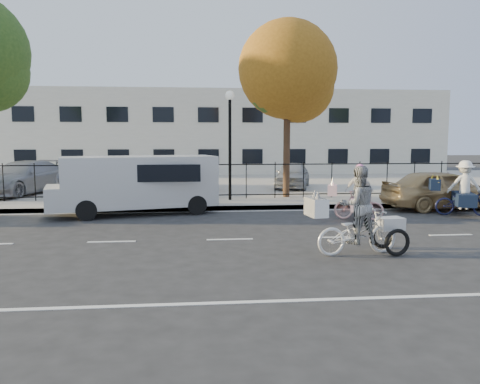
{
  "coord_description": "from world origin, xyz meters",
  "views": [
    {
      "loc": [
        -0.85,
        -11.85,
        2.59
      ],
      "look_at": [
        0.38,
        1.2,
        1.1
      ],
      "focal_mm": 35.0,
      "sensor_mm": 36.0,
      "label": 1
    }
  ],
  "objects": [
    {
      "name": "lot_car_c",
      "position": [
        -1.1,
        11.18,
        0.84
      ],
      "size": [
        2.31,
        4.38,
        1.37
      ],
      "primitive_type": "imported",
      "rotation": [
        0.0,
        0.0,
        0.21
      ],
      "color": "#44454A",
      "rests_on": "parking_lot"
    },
    {
      "name": "road_markings",
      "position": [
        0.0,
        0.0,
        0.01
      ],
      "size": [
        60.0,
        9.52,
        0.01
      ],
      "primitive_type": null,
      "color": "silver",
      "rests_on": "ground"
    },
    {
      "name": "zebra_trike",
      "position": [
        2.75,
        -1.81,
        0.77
      ],
      "size": [
        2.34,
        1.08,
        2.0
      ],
      "rotation": [
        0.0,
        0.0,
        1.72
      ],
      "color": "white",
      "rests_on": "ground"
    },
    {
      "name": "pedestrian",
      "position": [
        -4.32,
        5.4,
        1.06
      ],
      "size": [
        0.73,
        0.55,
        1.82
      ],
      "primitive_type": "imported",
      "rotation": [
        0.0,
        0.0,
        3.33
      ],
      "color": "black",
      "rests_on": "sidewalk"
    },
    {
      "name": "building",
      "position": [
        0.0,
        25.0,
        3.0
      ],
      "size": [
        34.0,
        10.0,
        6.0
      ],
      "primitive_type": "cube",
      "color": "silver",
      "rests_on": "ground"
    },
    {
      "name": "tree_mid",
      "position": [
        3.08,
        7.63,
        5.23
      ],
      "size": [
        4.08,
        4.08,
        7.48
      ],
      "color": "#442D1D",
      "rests_on": "ground"
    },
    {
      "name": "bull_bike",
      "position": [
        8.12,
        3.03,
        0.75
      ],
      "size": [
        2.08,
        1.47,
        1.87
      ],
      "rotation": [
        0.0,
        0.0,
        1.22
      ],
      "color": "#0F1334",
      "rests_on": "ground"
    },
    {
      "name": "white_van",
      "position": [
        -2.9,
        4.5,
        1.1
      ],
      "size": [
        5.98,
        3.08,
        2.0
      ],
      "rotation": [
        0.0,
        0.0,
        0.24
      ],
      "color": "silver",
      "rests_on": "ground"
    },
    {
      "name": "gold_sedan",
      "position": [
        8.18,
        4.5,
        0.74
      ],
      "size": [
        4.45,
        2.05,
        1.48
      ],
      "primitive_type": "imported",
      "rotation": [
        0.0,
        0.0,
        1.64
      ],
      "color": "tan",
      "rests_on": "ground"
    },
    {
      "name": "street_sign",
      "position": [
        -1.85,
        6.8,
        1.42
      ],
      "size": [
        0.85,
        0.06,
        1.8
      ],
      "color": "black",
      "rests_on": "sidewalk"
    },
    {
      "name": "lot_car_b",
      "position": [
        -2.85,
        9.69,
        0.79
      ],
      "size": [
        2.71,
        4.82,
        1.27
      ],
      "primitive_type": "imported",
      "rotation": [
        0.0,
        0.0,
        -0.13
      ],
      "color": "silver",
      "rests_on": "parking_lot"
    },
    {
      "name": "curb",
      "position": [
        0.0,
        5.05,
        0.07
      ],
      "size": [
        60.0,
        0.1,
        0.15
      ],
      "primitive_type": "cube",
      "color": "#A8A399",
      "rests_on": "ground"
    },
    {
      "name": "parking_lot",
      "position": [
        0.0,
        15.0,
        0.07
      ],
      "size": [
        60.0,
        15.6,
        0.15
      ],
      "primitive_type": "cube",
      "color": "#A8A399",
      "rests_on": "ground"
    },
    {
      "name": "lot_car_a",
      "position": [
        -8.53,
        9.67,
        0.88
      ],
      "size": [
        3.42,
        5.43,
        1.47
      ],
      "primitive_type": "imported",
      "rotation": [
        0.0,
        0.0,
        -0.29
      ],
      "color": "#93959A",
      "rests_on": "parking_lot"
    },
    {
      "name": "lot_car_d",
      "position": [
        3.97,
        11.22,
        0.81
      ],
      "size": [
        2.59,
        4.14,
        1.31
      ],
      "primitive_type": "imported",
      "rotation": [
        0.0,
        0.0,
        -0.29
      ],
      "color": "#A1A4A9",
      "rests_on": "parking_lot"
    },
    {
      "name": "iron_fence",
      "position": [
        0.0,
        7.2,
        0.9
      ],
      "size": [
        58.0,
        0.06,
        1.5
      ],
      "primitive_type": null,
      "color": "black",
      "rests_on": "sidewalk"
    },
    {
      "name": "lamppost",
      "position": [
        0.5,
        6.8,
        3.11
      ],
      "size": [
        0.36,
        0.36,
        4.33
      ],
      "color": "black",
      "rests_on": "sidewalk"
    },
    {
      "name": "unicorn_bike",
      "position": [
        4.31,
        2.59,
        0.67
      ],
      "size": [
        1.82,
        1.32,
        1.8
      ],
      "rotation": [
        0.0,
        0.0,
        1.24
      ],
      "color": "#D7A3A5",
      "rests_on": "ground"
    },
    {
      "name": "sidewalk",
      "position": [
        0.0,
        6.1,
        0.07
      ],
      "size": [
        60.0,
        2.2,
        0.15
      ],
      "primitive_type": "cube",
      "color": "#A8A399",
      "rests_on": "ground"
    },
    {
      "name": "ground",
      "position": [
        0.0,
        0.0,
        0.0
      ],
      "size": [
        120.0,
        120.0,
        0.0
      ],
      "primitive_type": "plane",
      "color": "#333334"
    }
  ]
}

